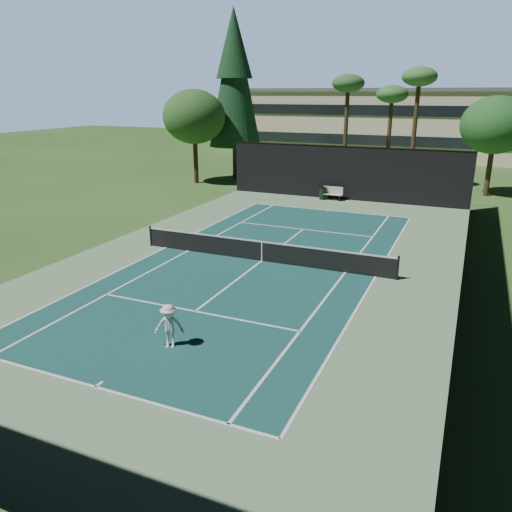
{
  "coord_description": "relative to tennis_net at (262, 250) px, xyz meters",
  "views": [
    {
      "loc": [
        8.87,
        -21.11,
        7.78
      ],
      "look_at": [
        1.0,
        -3.0,
        1.3
      ],
      "focal_mm": 35.0,
      "sensor_mm": 36.0,
      "label": 1
    }
  ],
  "objects": [
    {
      "name": "pine_tree",
      "position": [
        -12.0,
        22.0,
        9.0
      ],
      "size": [
        4.8,
        4.8,
        15.0
      ],
      "color": "#472E1E",
      "rests_on": "ground"
    },
    {
      "name": "palm_c",
      "position": [
        4.0,
        23.0,
        8.05
      ],
      "size": [
        2.8,
        2.8,
        9.77
      ],
      "color": "#412F1C",
      "rests_on": "ground"
    },
    {
      "name": "palm_b",
      "position": [
        1.5,
        26.0,
        6.8
      ],
      "size": [
        2.8,
        2.8,
        8.42
      ],
      "color": "#4A311F",
      "rests_on": "ground"
    },
    {
      "name": "fence",
      "position": [
        0.0,
        0.06,
        1.45
      ],
      "size": [
        18.04,
        32.05,
        4.03
      ],
      "color": "black",
      "rests_on": "ground"
    },
    {
      "name": "decid_tree_c",
      "position": [
        -14.0,
        18.0,
        5.21
      ],
      "size": [
        5.44,
        5.44,
        8.09
      ],
      "color": "#43291C",
      "rests_on": "ground"
    },
    {
      "name": "tennis_net",
      "position": [
        0.0,
        0.0,
        0.0
      ],
      "size": [
        12.9,
        0.1,
        1.1
      ],
      "color": "black",
      "rests_on": "ground"
    },
    {
      "name": "campus_building",
      "position": [
        0.0,
        45.98,
        3.65
      ],
      "size": [
        40.5,
        12.5,
        8.3
      ],
      "color": "beige",
      "rests_on": "ground"
    },
    {
      "name": "apron_slab",
      "position": [
        0.0,
        0.0,
        -0.55
      ],
      "size": [
        18.0,
        32.0,
        0.01
      ],
      "primitive_type": "cube",
      "color": "#658C62",
      "rests_on": "ground"
    },
    {
      "name": "ground",
      "position": [
        0.0,
        0.0,
        -0.56
      ],
      "size": [
        160.0,
        160.0,
        0.0
      ],
      "primitive_type": "plane",
      "color": "#2F5720",
      "rests_on": "ground"
    },
    {
      "name": "tennis_ball_b",
      "position": [
        -1.74,
        3.07,
        -0.52
      ],
      "size": [
        0.07,
        0.07,
        0.07
      ],
      "primitive_type": "sphere",
      "color": "#C0E233",
      "rests_on": "ground"
    },
    {
      "name": "player",
      "position": [
        0.64,
        -9.08,
        0.18
      ],
      "size": [
        1.09,
        0.87,
        1.48
      ],
      "primitive_type": "imported",
      "rotation": [
        0.0,
        0.0,
        0.39
      ],
      "color": "silver",
      "rests_on": "ground"
    },
    {
      "name": "tennis_ball_d",
      "position": [
        -2.47,
        3.61,
        -0.52
      ],
      "size": [
        0.08,
        0.08,
        0.08
      ],
      "primitive_type": "sphere",
      "color": "#C8D530",
      "rests_on": "ground"
    },
    {
      "name": "palm_a",
      "position": [
        -2.0,
        24.0,
        7.63
      ],
      "size": [
        2.8,
        2.8,
        9.32
      ],
      "color": "#41301C",
      "rests_on": "ground"
    },
    {
      "name": "park_bench",
      "position": [
        -0.68,
        15.48,
        -0.01
      ],
      "size": [
        1.5,
        0.45,
        1.02
      ],
      "color": "beige",
      "rests_on": "ground"
    },
    {
      "name": "decid_tree_a",
      "position": [
        10.0,
        22.0,
        4.86
      ],
      "size": [
        5.12,
        5.12,
        7.62
      ],
      "color": "#452F1D",
      "rests_on": "ground"
    },
    {
      "name": "tennis_ball_c",
      "position": [
        1.68,
        1.79,
        -0.52
      ],
      "size": [
        0.07,
        0.07,
        0.07
      ],
      "primitive_type": "sphere",
      "color": "#C5D730",
      "rests_on": "ground"
    },
    {
      "name": "trash_bin",
      "position": [
        -1.43,
        15.4,
        -0.08
      ],
      "size": [
        0.56,
        0.56,
        0.95
      ],
      "color": "black",
      "rests_on": "ground"
    },
    {
      "name": "court_lines",
      "position": [
        0.0,
        0.0,
        -0.54
      ],
      "size": [
        11.07,
        23.87,
        0.01
      ],
      "color": "white",
      "rests_on": "ground"
    },
    {
      "name": "court_surface",
      "position": [
        0.0,
        0.0,
        -0.55
      ],
      "size": [
        10.97,
        23.77,
        0.01
      ],
      "primitive_type": "cube",
      "color": "#164945",
      "rests_on": "ground"
    }
  ]
}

